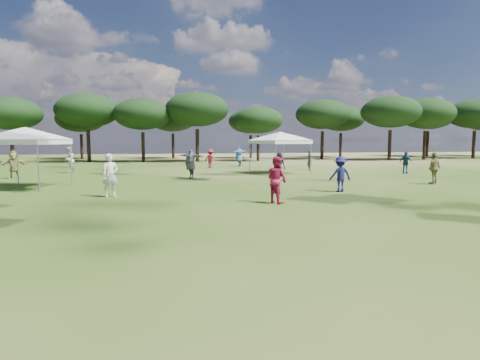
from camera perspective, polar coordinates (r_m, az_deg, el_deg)
The scene contains 4 objects.
tree_line at distance 47.69m, azimuth -7.51°, elevation 9.34°, with size 108.78×17.63×7.77m.
tent_left at distance 22.56m, azimuth -28.25°, elevation 6.34°, with size 6.23×6.23×3.32m.
tent_right at distance 28.82m, azimuth 5.72°, elevation 6.59°, with size 6.21×6.21×3.26m.
festival_crowd at distance 25.25m, azimuth -8.38°, elevation 2.22°, with size 30.55×22.45×1.89m.
Camera 1 is at (-0.48, -0.10, 2.39)m, focal length 30.00 mm.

